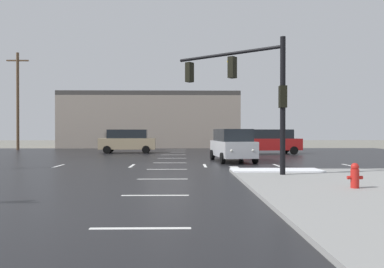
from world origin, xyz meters
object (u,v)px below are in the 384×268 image
object	(u,v)px
fire_hydrant	(355,175)
suv_silver	(232,144)
traffic_signal_mast	(250,84)
suv_red	(271,141)
utility_pole_distant	(18,99)
suv_tan	(128,141)

from	to	relation	value
fire_hydrant	suv_silver	world-z (taller)	suv_silver
traffic_signal_mast	fire_hydrant	distance (m)	6.45
fire_hydrant	suv_red	bearing A→B (deg)	84.93
utility_pole_distant	suv_red	bearing A→B (deg)	-17.49
suv_tan	fire_hydrant	bearing A→B (deg)	112.46
traffic_signal_mast	suv_red	size ratio (longest dim) A/B	1.14
traffic_signal_mast	fire_hydrant	bearing A→B (deg)	156.41
suv_tan	utility_pole_distant	world-z (taller)	utility_pole_distant
utility_pole_distant	fire_hydrant	bearing A→B (deg)	-51.75
traffic_signal_mast	fire_hydrant	world-z (taller)	traffic_signal_mast
suv_red	utility_pole_distant	size ratio (longest dim) A/B	0.51
traffic_signal_mast	suv_tan	size ratio (longest dim) A/B	1.16
traffic_signal_mast	suv_red	distance (m)	16.55
suv_red	suv_silver	xyz separation A→B (m)	(-4.18, -8.21, 0.00)
suv_tan	suv_silver	world-z (taller)	same
suv_silver	fire_hydrant	bearing A→B (deg)	4.37
fire_hydrant	utility_pole_distant	size ratio (longest dim) A/B	0.08
suv_red	suv_tan	bearing A→B (deg)	-13.84
suv_tan	utility_pole_distant	size ratio (longest dim) A/B	0.50
suv_tan	utility_pole_distant	bearing A→B (deg)	-28.52
traffic_signal_mast	suv_red	bearing A→B (deg)	-66.53
utility_pole_distant	traffic_signal_mast	bearing A→B (deg)	-49.82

